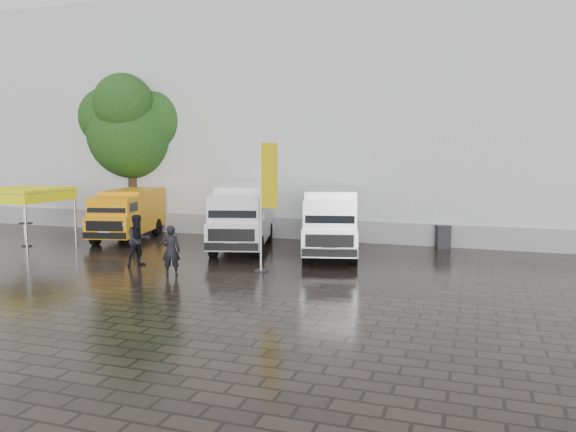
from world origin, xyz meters
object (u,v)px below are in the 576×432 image
Objects in this scene: person_tent at (138,240)px; van_silver at (331,222)px; van_white at (243,217)px; wheelie_bin at (443,237)px; person_front at (171,251)px; canopy_tent at (22,192)px; van_yellow at (127,215)px; cocktail_table at (26,235)px; flagpole at (265,198)px.

van_silver is at bearing -22.88° from person_tent.
wheelie_bin is at bearing 3.90° from van_white.
canopy_tent is at bearing -41.04° from person_front.
van_white is 3.30× the size of person_tent.
van_silver is (10.11, -0.44, 0.14)m from van_yellow.
person_tent is at bearing -15.66° from cocktail_table.
flagpole reaches higher than van_silver.
van_yellow is at bearing 43.25° from canopy_tent.
van_silver is at bearing 72.32° from flagpole.
van_white reaches higher than van_silver.
wheelie_bin is at bearing 20.08° from van_silver.
wheelie_bin is at bearing -157.45° from person_front.
flagpole is (-1.30, -4.07, 1.28)m from van_silver.
van_silver is 4.46m from flagpole.
wheelie_bin is (17.60, 5.50, -0.02)m from cocktail_table.
flagpole reaches higher than person_front.
van_white is 1.03× the size of van_silver.
van_white is 3.92m from van_silver.
van_yellow is 5.09× the size of wheelie_bin.
flagpole is at bearing -6.81° from canopy_tent.
van_white is 1.98× the size of canopy_tent.
van_silver is 13.57m from cocktail_table.
canopy_tent reaches higher than cocktail_table.
person_tent is at bearing -64.49° from van_yellow.
van_yellow reaches higher than person_tent.
person_front is (5.97, -6.11, -0.31)m from van_yellow.
van_white is at bearing -115.02° from person_front.
person_front reaches higher than wheelie_bin.
flagpole is 3.70m from person_front.
van_silver is 5.81× the size of cocktail_table.
flagpole is at bearing -6.91° from cocktail_table.
van_white reaches higher than cocktail_table.
person_front is at bearing -151.50° from wheelie_bin.
wheelie_bin is (17.68, 5.52, -1.93)m from canopy_tent.
canopy_tent is 3.02× the size of cocktail_table.
flagpole is 12.26m from cocktail_table.
van_white is 5.00m from flagpole.
canopy_tent is 7.66m from person_tent.
person_tent is (-10.43, -7.51, 0.45)m from wheelie_bin.
van_silver is 7.68m from person_tent.
wheelie_bin is at bearing -24.20° from person_tent.
cocktail_table reaches higher than wheelie_bin.
van_white is at bearing 15.55° from canopy_tent.
van_yellow is 2.95× the size of person_front.
wheelie_bin is 0.53× the size of person_tent.
canopy_tent is 0.68× the size of flagpole.
flagpole reaches higher than person_tent.
van_silver is at bearing -15.44° from van_white.
canopy_tent is 3.16× the size of wheelie_bin.
van_silver is at bearing -15.18° from van_yellow.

